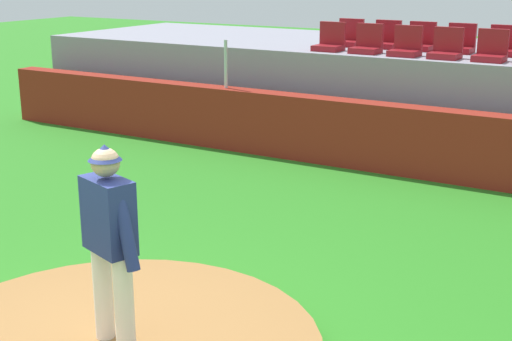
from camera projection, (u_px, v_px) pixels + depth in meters
name	position (u px, v px, depth m)	size (l,w,h in m)	color
pitcher	(109.00, 232.00, 5.66)	(0.79, 0.38, 1.69)	white
brick_barrier	(397.00, 139.00, 11.40)	(16.59, 0.40, 1.09)	maroon
fence_post_left	(226.00, 64.00, 12.71)	(0.06, 0.06, 0.85)	silver
bleacher_platform	(447.00, 94.00, 13.55)	(16.32, 4.08, 1.72)	gray
stadium_chair_0	(330.00, 42.00, 12.88)	(0.48, 0.44, 0.50)	maroon
stadium_chair_1	(367.00, 44.00, 12.53)	(0.48, 0.44, 0.50)	maroon
stadium_chair_2	(406.00, 46.00, 12.15)	(0.48, 0.44, 0.50)	maroon
stadium_chair_3	(446.00, 49.00, 11.82)	(0.48, 0.44, 0.50)	maroon
stadium_chair_4	(491.00, 51.00, 11.49)	(0.48, 0.44, 0.50)	maroon
stadium_chair_6	(349.00, 38.00, 13.61)	(0.48, 0.44, 0.50)	maroon
stadium_chair_7	(386.00, 39.00, 13.27)	(0.48, 0.44, 0.50)	maroon
stadium_chair_8	(421.00, 41.00, 12.93)	(0.48, 0.44, 0.50)	maroon
stadium_chair_9	(460.00, 44.00, 12.58)	(0.48, 0.44, 0.50)	maroon
stadium_chair_10	(503.00, 46.00, 12.22)	(0.48, 0.44, 0.50)	maroon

